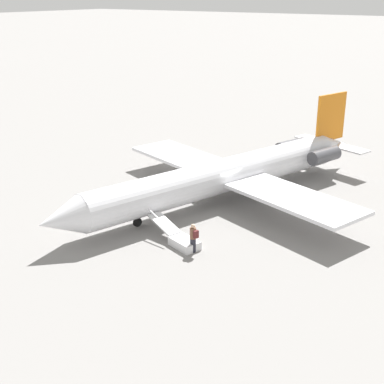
# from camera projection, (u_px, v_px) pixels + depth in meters

# --- Properties ---
(ground_plane) EXTENTS (600.00, 600.00, 0.00)m
(ground_plane) POSITION_uv_depth(u_px,v_px,m) (221.00, 201.00, 37.74)
(ground_plane) COLOR gray
(airplane_main) EXTENTS (26.81, 20.73, 6.26)m
(airplane_main) POSITION_uv_depth(u_px,v_px,m) (231.00, 173.00, 37.58)
(airplane_main) COLOR silver
(airplane_main) RESTS_ON ground
(boarding_stairs) EXTENTS (2.11, 4.13, 1.60)m
(boarding_stairs) POSITION_uv_depth(u_px,v_px,m) (180.00, 239.00, 31.11)
(boarding_stairs) COLOR silver
(boarding_stairs) RESTS_ON ground
(passenger) EXTENTS (0.42, 0.57, 1.74)m
(passenger) POSITION_uv_depth(u_px,v_px,m) (193.00, 236.00, 30.00)
(passenger) COLOR #23232D
(passenger) RESTS_ON ground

